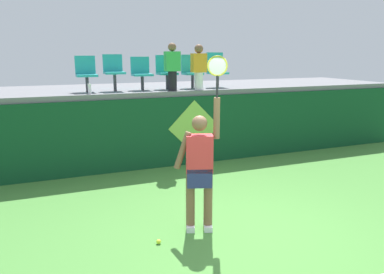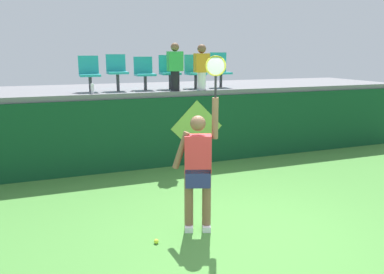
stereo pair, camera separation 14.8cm
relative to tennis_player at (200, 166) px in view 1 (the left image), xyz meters
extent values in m
plane|color=#478438|center=(0.49, -0.38, -0.97)|extent=(40.00, 40.00, 0.00)
cube|color=#0F4223|center=(0.49, 3.30, -0.17)|extent=(13.69, 0.20, 1.60)
cube|color=slate|center=(0.49, 4.68, 0.69)|extent=(13.69, 2.86, 0.12)
cube|color=white|center=(-0.13, 0.05, -0.93)|extent=(0.20, 0.29, 0.08)
cube|color=white|center=(0.12, -0.04, -0.93)|extent=(0.20, 0.29, 0.08)
cylinder|color=brown|center=(-0.13, 0.05, -0.52)|extent=(0.13, 0.13, 0.90)
cylinder|color=brown|center=(0.12, -0.04, -0.52)|extent=(0.13, 0.13, 0.90)
cube|color=navy|center=(-0.01, 0.00, -0.15)|extent=(0.41, 0.33, 0.28)
cube|color=red|center=(-0.01, 0.00, 0.19)|extent=(0.43, 0.33, 0.54)
sphere|color=brown|center=(-0.01, 0.00, 0.63)|extent=(0.22, 0.22, 0.22)
cylinder|color=brown|center=(-0.23, 0.08, 0.24)|extent=(0.27, 0.17, 0.55)
cylinder|color=brown|center=(0.22, -0.08, 0.70)|extent=(0.09, 0.09, 0.58)
cylinder|color=black|center=(0.22, -0.08, 1.14)|extent=(0.03, 0.03, 0.30)
torus|color=gold|center=(0.22, -0.08, 1.42)|extent=(0.27, 0.11, 0.28)
ellipsoid|color=silver|center=(0.22, -0.08, 1.42)|extent=(0.23, 0.09, 0.24)
sphere|color=#D1E533|center=(-0.70, -0.21, -0.94)|extent=(0.07, 0.07, 0.07)
cylinder|color=white|center=(-1.07, 3.46, 0.85)|extent=(0.07, 0.07, 0.21)
cylinder|color=#38383D|center=(-1.07, 3.85, 0.92)|extent=(0.07, 0.07, 0.34)
cube|color=teal|center=(-1.07, 3.85, 1.11)|extent=(0.44, 0.42, 0.05)
cube|color=teal|center=(-1.07, 4.04, 1.34)|extent=(0.44, 0.04, 0.40)
cylinder|color=#38383D|center=(-0.46, 3.85, 0.94)|extent=(0.07, 0.07, 0.38)
cube|color=teal|center=(-0.46, 3.85, 1.16)|extent=(0.44, 0.42, 0.05)
cube|color=teal|center=(-0.46, 4.04, 1.37)|extent=(0.44, 0.04, 0.38)
cylinder|color=#38383D|center=(0.18, 3.85, 0.91)|extent=(0.07, 0.07, 0.33)
cube|color=teal|center=(0.18, 3.85, 1.10)|extent=(0.44, 0.42, 0.05)
cube|color=teal|center=(0.18, 4.04, 1.32)|extent=(0.44, 0.04, 0.39)
cylinder|color=#38383D|center=(0.79, 3.85, 0.92)|extent=(0.07, 0.07, 0.34)
cube|color=teal|center=(0.79, 3.85, 1.11)|extent=(0.44, 0.42, 0.05)
cube|color=teal|center=(0.79, 4.04, 1.34)|extent=(0.44, 0.04, 0.41)
cylinder|color=#38383D|center=(1.43, 3.85, 0.91)|extent=(0.07, 0.07, 0.33)
cube|color=teal|center=(1.43, 3.85, 1.10)|extent=(0.44, 0.42, 0.05)
cube|color=teal|center=(1.43, 4.04, 1.34)|extent=(0.44, 0.04, 0.43)
cylinder|color=#38383D|center=(2.11, 3.85, 0.91)|extent=(0.07, 0.07, 0.33)
cube|color=teal|center=(2.11, 3.85, 1.10)|extent=(0.44, 0.42, 0.05)
cube|color=teal|center=(2.11, 4.04, 1.37)|extent=(0.44, 0.04, 0.48)
cylinder|color=white|center=(1.43, 3.46, 0.95)|extent=(0.20, 0.20, 0.41)
cube|color=orange|center=(1.43, 3.46, 1.37)|extent=(0.34, 0.20, 0.43)
sphere|color=brown|center=(1.43, 3.46, 1.69)|extent=(0.21, 0.21, 0.21)
cylinder|color=black|center=(0.79, 3.46, 0.97)|extent=(0.20, 0.20, 0.44)
cube|color=green|center=(0.79, 3.46, 1.41)|extent=(0.34, 0.20, 0.44)
sphere|color=brown|center=(0.79, 3.46, 1.72)|extent=(0.19, 0.19, 0.19)
cube|color=#0F4223|center=(1.21, 3.19, -0.97)|extent=(0.90, 0.01, 0.00)
plane|color=#8CC64C|center=(1.21, 3.19, -0.09)|extent=(1.27, 0.00, 1.27)
camera|label=1|loc=(-2.05, -4.81, 1.59)|focal=35.52mm
camera|label=2|loc=(-1.91, -4.86, 1.59)|focal=35.52mm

